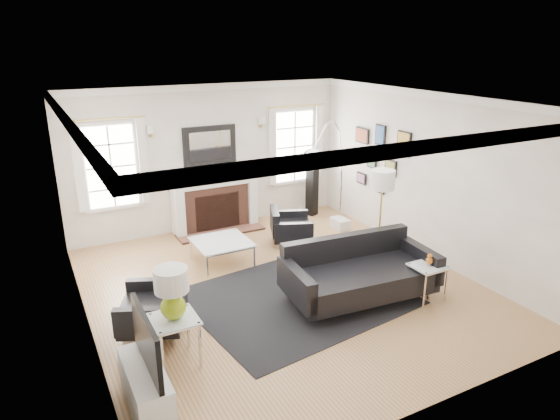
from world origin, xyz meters
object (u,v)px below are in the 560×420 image
fireplace (215,203)px  armchair_left (157,309)px  armchair_right (289,228)px  arc_floor_lamp (329,177)px  sofa (358,273)px  coffee_table (222,243)px  gourd_lamp (172,290)px

fireplace → armchair_left: size_ratio=1.53×
armchair_right → arc_floor_lamp: bearing=-34.9°
fireplace → sofa: size_ratio=0.75×
fireplace → coffee_table: fireplace is taller
sofa → armchair_left: 2.84m
fireplace → armchair_left: fireplace is taller
fireplace → coffee_table: 1.63m
armchair_right → coffee_table: armchair_right is taller
fireplace → gourd_lamp: bearing=-117.0°
armchair_right → arc_floor_lamp: 1.21m
armchair_right → coffee_table: size_ratio=1.12×
sofa → coffee_table: (-1.30, 2.02, -0.02)m
armchair_left → gourd_lamp: bearing=-87.0°
armchair_left → arc_floor_lamp: arc_floor_lamp is taller
coffee_table → arc_floor_lamp: 2.20m
sofa → armchair_left: bearing=170.9°
armchair_right → gourd_lamp: bearing=-138.6°
fireplace → gourd_lamp: (-1.95, -3.83, 0.38)m
fireplace → armchair_left: (-1.98, -3.12, -0.21)m
fireplace → sofa: (0.82, -3.57, -0.16)m
fireplace → armchair_left: 3.70m
armchair_right → sofa: bearing=-92.8°
coffee_table → gourd_lamp: gourd_lamp is taller
gourd_lamp → arc_floor_lamp: arc_floor_lamp is taller
coffee_table → arc_floor_lamp: size_ratio=0.38×
sofa → arc_floor_lamp: arc_floor_lamp is taller
armchair_right → coffee_table: 1.44m
gourd_lamp → arc_floor_lamp: size_ratio=0.26×
fireplace → coffee_table: (-0.48, -1.55, -0.18)m
sofa → coffee_table: bearing=122.8°
gourd_lamp → armchair_right: bearing=41.4°
fireplace → arc_floor_lamp: arc_floor_lamp is taller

